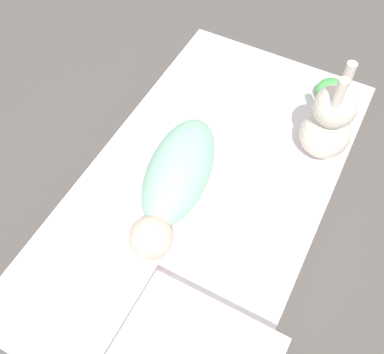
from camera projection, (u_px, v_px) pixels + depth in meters
The scene contains 5 objects.
ground_plane at pixel (203, 206), 1.61m from camera, with size 12.00×12.00×0.00m, color #514C47.
bed_mattress at pixel (204, 197), 1.56m from camera, with size 1.44×0.78×0.14m.
swaddled_baby at pixel (176, 179), 1.41m from camera, with size 0.53×0.26×0.17m.
bunny_plush at pixel (329, 124), 1.47m from camera, with size 0.17×0.17×0.36m.
turtle_plush at pixel (332, 91), 1.69m from camera, with size 0.15×0.12×0.08m.
Camera 1 is at (0.74, 0.34, 1.39)m, focal length 42.00 mm.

